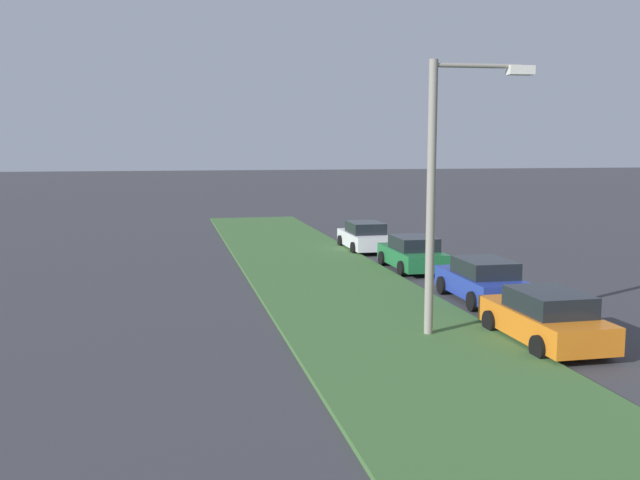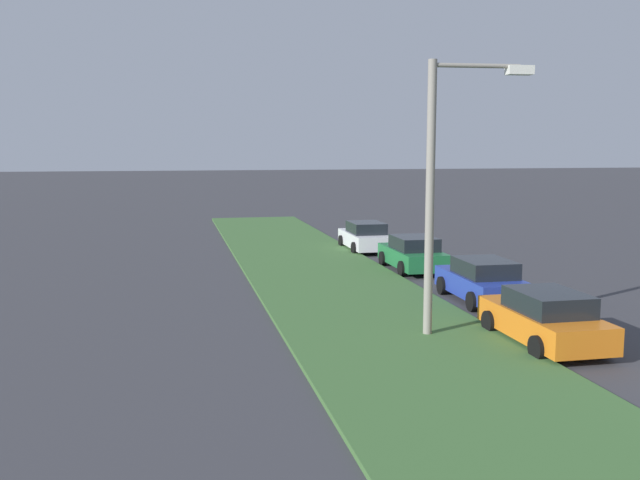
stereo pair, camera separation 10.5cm
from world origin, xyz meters
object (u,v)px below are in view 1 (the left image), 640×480
parked_car_blue (483,281)px  streetlight (444,178)px  parked_car_white (365,237)px  parked_car_orange (545,318)px  parked_car_green (412,254)px

parked_car_blue → streetlight: bearing=143.3°
parked_car_white → parked_car_orange: bearing=-179.7°
parked_car_orange → parked_car_blue: (5.27, -0.67, 0.00)m
parked_car_green → parked_car_white: bearing=4.3°
streetlight → parked_car_blue: bearing=-37.8°
parked_car_green → parked_car_white: (5.98, 0.42, 0.00)m
parked_car_orange → parked_car_blue: 5.31m
parked_car_green → streetlight: (-10.32, 2.85, 3.67)m
parked_car_green → parked_car_orange: bearing=178.2°
parked_car_orange → parked_car_green: 11.61m
parked_car_blue → streetlight: (-3.99, 3.10, 3.67)m
parked_car_orange → parked_car_green: (11.60, -0.41, 0.00)m
parked_car_white → parked_car_blue: bearing=-176.6°
parked_car_blue → parked_car_green: same height
parked_car_orange → parked_car_white: bearing=0.0°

